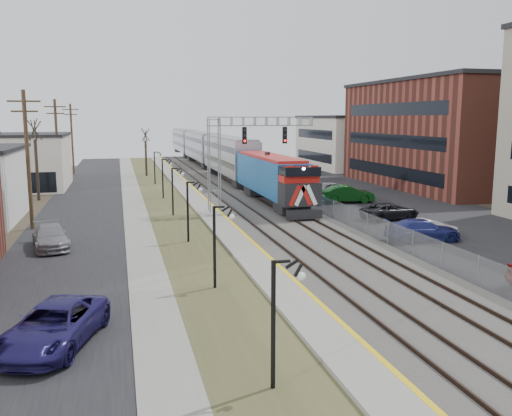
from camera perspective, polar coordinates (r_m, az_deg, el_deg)
name	(u,v)px	position (r m, az deg, el deg)	size (l,w,h in m)	color
ground	(366,348)	(20.15, 11.49, -14.29)	(160.00, 160.00, 0.00)	#473D2D
street_west	(84,206)	(52.26, -17.69, 0.19)	(7.00, 120.00, 0.04)	black
sidewalk	(134,204)	(52.17, -12.76, 0.41)	(2.00, 120.00, 0.08)	gray
grass_median	(166,203)	(52.33, -9.47, 0.54)	(4.00, 120.00, 0.06)	#434726
platform	(197,201)	(52.64, -6.22, 0.76)	(2.00, 120.00, 0.24)	gray
ballast_bed	(247,199)	(53.56, -0.92, 0.95)	(8.00, 120.00, 0.20)	#595651
parking_lot	(359,196)	(57.51, 10.80, 1.29)	(16.00, 120.00, 0.04)	black
platform_edge	(206,199)	(52.75, -5.28, 0.93)	(0.24, 120.00, 0.01)	gold
track_near	(228,198)	(53.12, -3.02, 1.05)	(1.58, 120.00, 0.15)	#2D2119
track_far	(262,197)	(53.90, 0.63, 1.19)	(1.58, 120.00, 0.15)	#2D2119
train	(209,151)	(84.56, -4.93, 5.97)	(3.00, 85.85, 5.33)	#125094
signal_gantry	(234,148)	(45.59, -2.31, 6.38)	(9.00, 1.07, 8.15)	gray
lampposts	(187,212)	(35.60, -7.25, -0.39)	(0.14, 62.14, 4.00)	black
utility_poles	(28,161)	(42.12, -22.88, 4.58)	(0.28, 80.28, 10.00)	#4C3823
fence	(288,191)	(54.58, 3.38, 1.83)	(0.04, 120.00, 1.60)	gray
buildings_east	(504,135)	(61.16, 24.61, 7.00)	(16.00, 76.00, 15.00)	gray
bare_trees	(72,173)	(55.89, -18.79, 3.48)	(12.30, 42.30, 5.95)	#382D23
car_lot_b	(429,229)	(38.43, 17.76, -2.11)	(1.34, 3.85, 1.27)	white
car_lot_c	(390,212)	(44.39, 13.90, -0.37)	(2.21, 4.80, 1.33)	black
car_lot_d	(423,231)	(37.24, 17.13, -2.30)	(2.03, 4.98, 1.45)	navy
car_lot_e	(331,189)	(57.09, 7.91, 2.01)	(1.70, 4.22, 1.44)	slate
car_lot_f	(347,194)	(52.42, 9.61, 1.42)	(1.74, 4.99, 1.64)	#0B3B10
car_street_a	(54,327)	(20.89, -20.48, -11.61)	(2.50, 5.42, 1.51)	#1D1752
car_street_b	(50,237)	(36.04, -20.82, -2.90)	(2.00, 4.92, 1.43)	gray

